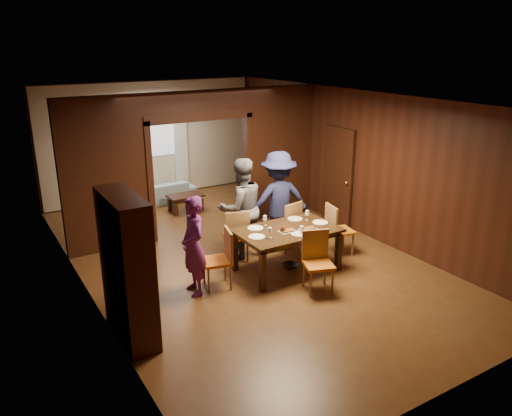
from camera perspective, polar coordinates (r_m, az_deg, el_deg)
floor at (r=9.32m, az=-1.84°, el=-5.56°), size 9.00×9.00×0.00m
ceiling at (r=8.55m, az=-2.04°, el=12.46°), size 5.50×9.00×0.02m
room_walls at (r=10.45m, az=-7.05°, el=5.71°), size 5.52×9.01×2.90m
person_purple at (r=7.79m, az=-7.17°, el=-4.34°), size 0.41×0.60×1.59m
person_grey at (r=9.05m, az=-1.73°, el=-0.02°), size 0.95×0.77×1.85m
person_navy at (r=9.45m, az=2.56°, el=0.88°), size 1.33×0.93×1.88m
sofa at (r=12.49m, az=-11.07°, el=1.72°), size 1.78×0.74×0.51m
serving_bowl at (r=8.60m, az=4.06°, el=-2.01°), size 0.28×0.28×0.07m
dining_table at (r=8.67m, az=3.55°, el=-4.78°), size 1.72×1.07×0.76m
coffee_table at (r=11.79m, az=-8.05°, el=0.58°), size 0.80×0.50×0.40m
chair_left at (r=8.06m, az=-4.50°, el=-5.86°), size 0.53×0.53×0.97m
chair_right at (r=9.40m, az=9.60°, el=-2.41°), size 0.52×0.52×0.97m
chair_far_l at (r=9.05m, az=-2.32°, el=-2.99°), size 0.56×0.56×0.97m
chair_far_r at (r=9.48m, az=3.38°, el=-1.99°), size 0.52×0.52×0.97m
chair_near at (r=7.98m, az=7.16°, el=-6.24°), size 0.56×0.56×0.97m
hutch at (r=6.76m, az=-14.52°, el=-6.68°), size 0.40×1.20×2.00m
door_right at (r=10.83m, az=9.32°, el=3.58°), size 0.06×0.90×2.10m
window_far at (r=12.74m, az=-11.91°, el=8.68°), size 1.20×0.03×1.30m
curtain_left at (r=12.57m, az=-14.94°, el=6.22°), size 0.35×0.06×2.40m
curtain_right at (r=13.05m, az=-8.61°, el=7.08°), size 0.35×0.06×2.40m
plate_left at (r=8.17m, az=0.08°, el=-3.30°), size 0.27×0.27×0.01m
plate_far_l at (r=8.54m, az=-0.07°, el=-2.30°), size 0.27×0.27×0.01m
plate_far_r at (r=9.01m, az=4.47°, el=-1.24°), size 0.27×0.27×0.01m
plate_right at (r=8.88m, az=7.35°, el=-1.64°), size 0.27×0.27×0.01m
plate_near at (r=8.33m, az=4.95°, el=-2.95°), size 0.27×0.27×0.01m
platter_a at (r=8.39m, az=3.63°, el=-2.65°), size 0.30×0.20×0.04m
platter_b at (r=8.52m, az=6.01°, el=-2.39°), size 0.30×0.20×0.04m
wineglass_left at (r=8.11m, az=1.58°, el=-2.85°), size 0.08×0.08×0.18m
wineglass_far at (r=8.65m, az=1.02°, el=-1.43°), size 0.08×0.08×0.18m
wineglass_right at (r=8.95m, az=5.86°, el=-0.83°), size 0.08×0.08×0.18m
tumbler at (r=8.31m, az=5.23°, el=-2.52°), size 0.07×0.07×0.14m
condiment_jar at (r=8.36m, az=3.07°, el=-2.46°), size 0.08×0.08×0.11m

